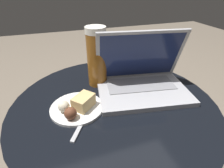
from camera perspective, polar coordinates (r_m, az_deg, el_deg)
The scene contains 5 objects.
table at distance 0.70m, azimuth 0.64°, elevation -13.65°, with size 0.71×0.71×0.49m.
laptop at distance 0.67m, azimuth 9.65°, elevation 1.59°, with size 0.36×0.27×0.23m.
beer_glass at distance 0.68m, azimuth -5.01°, elevation 8.72°, with size 0.08×0.08×0.23m.
snack_plate at distance 0.58m, azimuth -11.40°, elevation -7.30°, with size 0.17×0.17×0.05m.
fork at distance 0.57m, azimuth -8.21°, elevation -9.65°, with size 0.12×0.18×0.01m.
Camera 1 is at (-0.16, -0.47, 0.86)m, focal length 28.00 mm.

